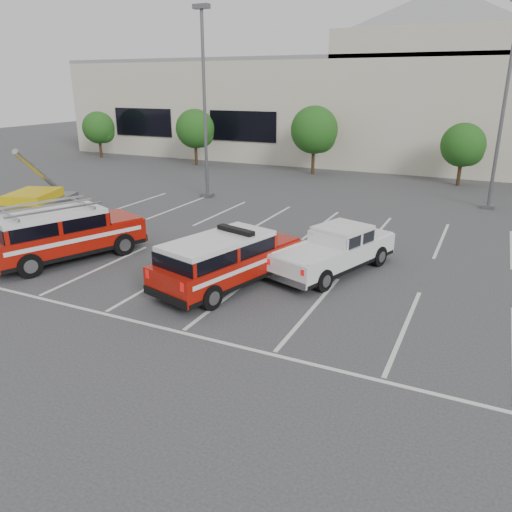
{
  "coord_description": "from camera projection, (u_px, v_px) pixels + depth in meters",
  "views": [
    {
      "loc": [
        6.99,
        -12.8,
        6.37
      ],
      "look_at": [
        0.43,
        0.96,
        1.05
      ],
      "focal_mm": 35.0,
      "sensor_mm": 36.0,
      "label": 1
    }
  ],
  "objects": [
    {
      "name": "ladder_suv",
      "position": [
        63.0,
        237.0,
        18.69
      ],
      "size": [
        4.11,
        5.94,
        2.18
      ],
      "rotation": [
        0.0,
        0.0,
        -0.39
      ],
      "color": "#951007",
      "rests_on": "ground"
    },
    {
      "name": "light_pole_mid",
      "position": [
        504.0,
        107.0,
        24.93
      ],
      "size": [
        0.9,
        0.6,
        10.24
      ],
      "color": "#59595E",
      "rests_on": "ground"
    },
    {
      "name": "utility_rig",
      "position": [
        31.0,
        211.0,
        23.13
      ],
      "size": [
        3.83,
        5.01,
        3.67
      ],
      "rotation": [
        0.0,
        0.0,
        0.34
      ],
      "color": "#59595E",
      "rests_on": "ground"
    },
    {
      "name": "tree_left",
      "position": [
        196.0,
        130.0,
        39.78
      ],
      "size": [
        3.07,
        3.07,
        4.42
      ],
      "color": "#3F2B19",
      "rests_on": "ground"
    },
    {
      "name": "tree_mid_right",
      "position": [
        464.0,
        147.0,
        31.74
      ],
      "size": [
        2.77,
        2.77,
        3.99
      ],
      "color": "#3F2B19",
      "rests_on": "ground"
    },
    {
      "name": "convention_building",
      "position": [
        413.0,
        103.0,
        41.38
      ],
      "size": [
        60.0,
        16.99,
        13.2
      ],
      "color": "beige",
      "rests_on": "ground"
    },
    {
      "name": "ground",
      "position": [
        231.0,
        294.0,
        15.85
      ],
      "size": [
        120.0,
        120.0,
        0.0
      ],
      "primitive_type": "plane",
      "color": "#333336",
      "rests_on": "ground"
    },
    {
      "name": "white_pickup",
      "position": [
        335.0,
        254.0,
        17.58
      ],
      "size": [
        3.39,
        5.47,
        1.59
      ],
      "rotation": [
        0.0,
        0.0,
        -0.34
      ],
      "color": "silver",
      "rests_on": "ground"
    },
    {
      "name": "fire_chief_suv",
      "position": [
        227.0,
        264.0,
        16.27
      ],
      "size": [
        3.32,
        5.7,
        1.89
      ],
      "rotation": [
        0.0,
        0.0,
        -0.27
      ],
      "color": "#951007",
      "rests_on": "ground"
    },
    {
      "name": "tree_far_left",
      "position": [
        100.0,
        129.0,
        43.94
      ],
      "size": [
        2.77,
        2.77,
        3.99
      ],
      "color": "#3F2B19",
      "rests_on": "ground"
    },
    {
      "name": "stall_markings",
      "position": [
        285.0,
        253.0,
        19.68
      ],
      "size": [
        23.0,
        15.0,
        0.01
      ],
      "primitive_type": "cube",
      "color": "silver",
      "rests_on": "ground"
    },
    {
      "name": "light_pole_left",
      "position": [
        205.0,
        105.0,
        27.62
      ],
      "size": [
        0.9,
        0.6,
        10.24
      ],
      "color": "#59595E",
      "rests_on": "ground"
    },
    {
      "name": "tree_mid_left",
      "position": [
        316.0,
        132.0,
        35.63
      ],
      "size": [
        3.37,
        3.37,
        4.85
      ],
      "color": "#3F2B19",
      "rests_on": "ground"
    }
  ]
}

